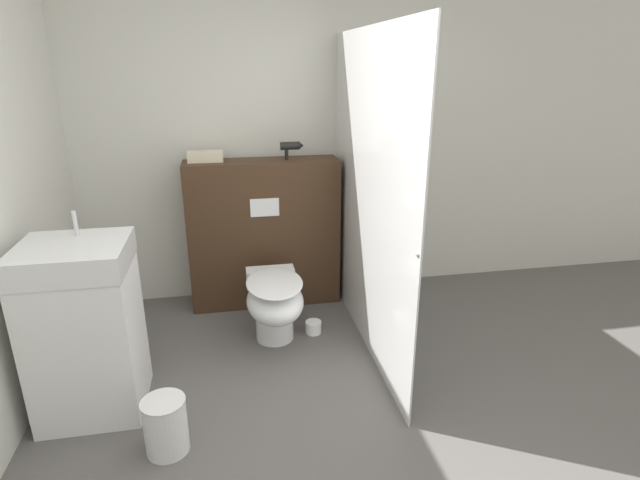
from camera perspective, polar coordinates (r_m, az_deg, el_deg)
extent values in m
cube|color=silver|center=(4.15, -3.93, 10.54)|extent=(8.00, 0.06, 2.50)
cube|color=#3D2819|center=(4.06, -6.38, 0.73)|extent=(1.20, 0.30, 1.19)
cube|color=white|center=(3.83, -6.34, 3.71)|extent=(0.22, 0.01, 0.14)
cube|color=silver|center=(3.32, 5.47, 4.80)|extent=(0.01, 1.92, 2.12)
sphere|color=#B2B2B7|center=(2.50, 11.29, -1.60)|extent=(0.04, 0.04, 0.04)
cylinder|color=white|center=(3.66, -5.24, -8.88)|extent=(0.27, 0.27, 0.32)
ellipsoid|color=white|center=(3.49, -5.17, -6.94)|extent=(0.39, 0.57, 0.26)
ellipsoid|color=white|center=(3.43, -5.24, -4.84)|extent=(0.38, 0.56, 0.02)
cube|color=white|center=(3.76, -5.69, -4.20)|extent=(0.36, 0.13, 0.13)
cube|color=white|center=(3.13, -25.02, -10.42)|extent=(0.55, 0.51, 0.87)
cube|color=white|center=(2.93, -26.42, -1.77)|extent=(0.56, 0.52, 0.14)
cylinder|color=silver|center=(3.01, -26.17, 1.70)|extent=(0.02, 0.02, 0.14)
cylinder|color=black|center=(3.89, -3.43, 10.70)|extent=(0.15, 0.06, 0.06)
cone|color=black|center=(3.90, -2.11, 10.75)|extent=(0.03, 0.05, 0.05)
cylinder|color=black|center=(3.90, -3.85, 9.85)|extent=(0.03, 0.03, 0.10)
cube|color=beige|center=(3.92, -12.97, 9.28)|extent=(0.26, 0.13, 0.08)
cylinder|color=white|center=(3.77, -0.76, -9.93)|extent=(0.12, 0.12, 0.09)
cylinder|color=silver|center=(2.84, -17.21, -19.70)|extent=(0.22, 0.22, 0.29)
cylinder|color=silver|center=(2.75, -17.54, -17.24)|extent=(0.22, 0.22, 0.01)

